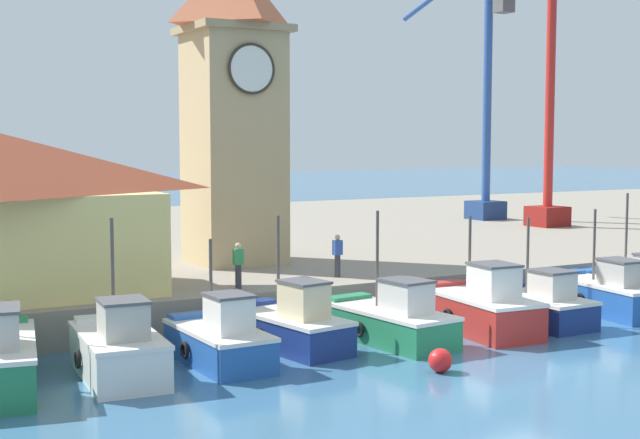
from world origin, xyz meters
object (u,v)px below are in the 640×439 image
Objects in this scene: fishing_boat_mid_left at (290,325)px; fishing_boat_center at (390,320)px; mooring_buoy at (440,360)px; dock_worker_along_quay at (238,265)px; fishing_boat_mid_right at (480,308)px; fishing_boat_far_right at (640,288)px; fishing_boat_right_outer at (605,294)px; port_crane_far at (549,99)px; clock_tower at (233,101)px; fishing_boat_right_inner at (538,305)px; port_crane_near at (484,121)px; fishing_boat_left_outer at (118,349)px; fishing_boat_left_inner at (220,340)px.

fishing_boat_center reaches higher than fishing_boat_mid_left.
dock_worker_along_quay is at bearing 105.42° from mooring_buoy.
fishing_boat_far_right is (8.60, 0.78, -0.12)m from fishing_boat_mid_right.
fishing_boat_right_outer is 22.81m from port_crane_far.
port_crane_far is (10.53, 16.47, 8.25)m from fishing_boat_far_right.
clock_tower is at bearing 109.78° from fishing_boat_mid_right.
port_crane_far is at bearing 52.65° from fishing_boat_right_outer.
clock_tower is 8.97× the size of dock_worker_along_quay.
mooring_buoy is 9.06m from dock_worker_along_quay.
fishing_boat_mid_right is at bearing -70.22° from clock_tower.
dock_worker_along_quay is (-2.36, 8.56, 1.80)m from mooring_buoy.
fishing_boat_far_right reaches higher than fishing_boat_right_inner.
fishing_boat_mid_right is at bearing 39.71° from mooring_buoy.
port_crane_near is at bearing 50.65° from fishing_boat_mid_right.
fishing_boat_left_inner is at bearing 1.10° from fishing_boat_left_outer.
clock_tower is 9.10m from dock_worker_along_quay.
dock_worker_along_quay is at bearing 152.12° from fishing_boat_right_inner.
mooring_buoy is (-4.32, -3.59, -0.49)m from fishing_boat_mid_right.
dock_worker_along_quay is (-3.20, 4.76, 1.42)m from fishing_boat_center.
mooring_buoy is (5.05, -3.81, -0.38)m from fishing_boat_left_inner.
fishing_boat_right_outer is (6.22, 0.34, -0.08)m from fishing_boat_mid_right.
dock_worker_along_quay is (-12.90, 4.63, 1.40)m from fishing_boat_right_outer.
fishing_boat_far_right reaches higher than dock_worker_along_quay.
fishing_boat_left_outer reaches higher than fishing_boat_left_inner.
fishing_boat_far_right is at bearing 5.19° from fishing_boat_mid_right.
fishing_boat_center is 13.36m from clock_tower.
fishing_boat_left_outer is 15.70m from clock_tower.
fishing_boat_mid_left is 0.28× the size of port_crane_near.
fishing_boat_far_right is 25.38m from port_crane_near.
fishing_boat_left_outer is 1.06× the size of fishing_boat_left_inner.
fishing_boat_left_outer reaches higher than fishing_boat_mid_right.
fishing_boat_mid_left is at bearing 179.22° from fishing_boat_far_right.
mooring_buoy is at bearing -161.32° from fishing_boat_far_right.
fishing_boat_center reaches higher than fishing_boat_right_outer.
fishing_boat_far_right is at bearing 10.57° from fishing_boat_right_outer.
fishing_boat_mid_left is at bearing 166.22° from fishing_boat_center.
port_crane_near is 25.59× the size of mooring_buoy.
fishing_boat_right_inner is 15.07m from clock_tower.
port_crane_near is 31.67m from dock_worker_along_quay.
port_crane_far is at bearing 30.86° from fishing_boat_left_inner.
fishing_boat_mid_right is 2.63m from fishing_boat_right_inner.
fishing_boat_right_inner is 2.61× the size of dock_worker_along_quay.
fishing_boat_right_outer is 0.25× the size of port_crane_far.
port_crane_far is at bearing 57.42° from fishing_boat_far_right.
clock_tower is 23.96m from port_crane_far.
fishing_boat_left_outer is 0.31× the size of clock_tower.
fishing_boat_left_outer reaches higher than fishing_boat_right_outer.
fishing_boat_right_outer is 0.30× the size of port_crane_near.
fishing_boat_center is 0.29× the size of port_crane_near.
fishing_boat_mid_left is at bearing 8.27° from fishing_boat_left_outer.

